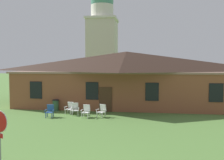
{
  "coord_description": "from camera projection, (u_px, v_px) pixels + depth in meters",
  "views": [
    {
      "loc": [
        2.12,
        -6.73,
        4.0
      ],
      "look_at": [
        -0.03,
        8.63,
        3.04
      ],
      "focal_mm": 40.42,
      "sensor_mm": 36.0,
      "label": 1
    }
  ],
  "objects": [
    {
      "name": "lawn_chair_middle",
      "position": [
        86.0,
        111.0,
        19.07
      ],
      "size": [
        0.67,
        0.7,
        0.96
      ],
      "color": "white",
      "rests_on": "ground"
    },
    {
      "name": "lawn_chair_left_end",
      "position": [
        75.0,
        109.0,
        19.97
      ],
      "size": [
        0.74,
        0.79,
        0.96
      ],
      "color": "silver",
      "rests_on": "ground"
    },
    {
      "name": "lawn_chair_by_porch",
      "position": [
        50.0,
        111.0,
        19.14
      ],
      "size": [
        0.7,
        0.73,
        0.96
      ],
      "color": "#2D5693",
      "rests_on": "ground"
    },
    {
      "name": "lawn_chair_near_door",
      "position": [
        70.0,
        108.0,
        20.46
      ],
      "size": [
        0.72,
        0.76,
        0.96
      ],
      "color": "silver",
      "rests_on": "ground"
    },
    {
      "name": "brick_building",
      "position": [
        126.0,
        77.0,
        25.99
      ],
      "size": [
        20.98,
        10.4,
        5.33
      ],
      "color": "brown",
      "rests_on": "ground"
    },
    {
      "name": "dome_tower",
      "position": [
        102.0,
        41.0,
        43.14
      ],
      "size": [
        5.18,
        5.18,
        17.59
      ],
      "color": "beige",
      "rests_on": "ground"
    },
    {
      "name": "lawn_chair_right_end",
      "position": [
        102.0,
        110.0,
        19.19
      ],
      "size": [
        0.77,
        0.82,
        0.96
      ],
      "color": "silver",
      "rests_on": "ground"
    },
    {
      "name": "trash_bin",
      "position": [
        56.0,
        105.0,
        21.67
      ],
      "size": [
        0.56,
        0.56,
        0.98
      ],
      "color": "#335638",
      "rests_on": "ground"
    }
  ]
}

